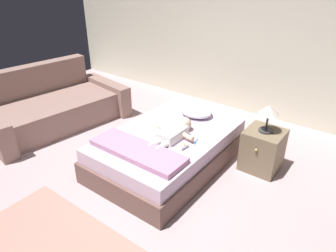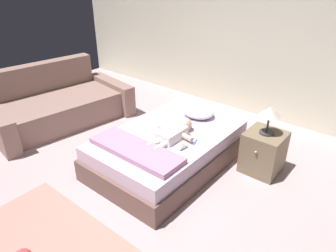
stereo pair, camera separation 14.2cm
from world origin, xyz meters
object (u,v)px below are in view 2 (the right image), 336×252
at_px(baby_bottle, 182,146).
at_px(lamp, 270,114).
at_px(baby, 175,132).
at_px(pillow, 198,112).
at_px(nightstand, 263,152).
at_px(toothbrush, 195,142).
at_px(couch, 57,104).
at_px(bed, 168,149).

bearing_deg(baby_bottle, lamp, 51.67).
bearing_deg(baby, pillow, 99.05).
relative_size(pillow, lamp, 1.31).
bearing_deg(nightstand, lamp, 90.00).
xyz_separation_m(toothbrush, lamp, (0.58, 0.57, 0.32)).
bearing_deg(nightstand, couch, -166.08).
distance_m(bed, lamp, 1.25).
bearing_deg(nightstand, baby_bottle, -128.33).
xyz_separation_m(baby, couch, (-2.21, -0.14, -0.22)).
relative_size(pillow, baby_bottle, 3.71).
bearing_deg(pillow, toothbrush, -58.00).
height_order(toothbrush, baby_bottle, baby_bottle).
bearing_deg(couch, lamp, 13.92).
height_order(bed, nightstand, nightstand).
bearing_deg(baby_bottle, couch, 179.62).
distance_m(baby, nightstand, 1.07).
bearing_deg(baby_bottle, baby, 146.39).
height_order(toothbrush, couch, couch).
xyz_separation_m(bed, pillow, (0.01, 0.61, 0.28)).
bearing_deg(pillow, baby_bottle, -67.02).
height_order(bed, lamp, lamp).
bearing_deg(pillow, nightstand, -0.28).
bearing_deg(couch, baby, 3.54).
height_order(bed, baby, baby).
bearing_deg(pillow, bed, -90.72).
xyz_separation_m(baby, toothbrush, (0.26, 0.05, -0.05)).
xyz_separation_m(toothbrush, couch, (-2.47, -0.19, -0.17)).
relative_size(nightstand, lamp, 1.55).
xyz_separation_m(couch, nightstand, (3.05, 0.76, -0.01)).
xyz_separation_m(pillow, lamp, (0.94, -0.00, 0.26)).
xyz_separation_m(couch, baby_bottle, (2.44, -0.02, 0.19)).
bearing_deg(baby_bottle, toothbrush, 81.62).
xyz_separation_m(couch, lamp, (3.05, 0.76, 0.49)).
xyz_separation_m(pillow, toothbrush, (0.36, -0.57, -0.06)).
height_order(baby, baby_bottle, baby).
bearing_deg(lamp, couch, -166.08).
bearing_deg(toothbrush, couch, -175.70).
height_order(pillow, baby, baby).
distance_m(toothbrush, baby_bottle, 0.21).
xyz_separation_m(bed, couch, (-2.10, -0.15, 0.06)).
relative_size(toothbrush, baby_bottle, 1.09).
bearing_deg(baby, toothbrush, 10.70).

